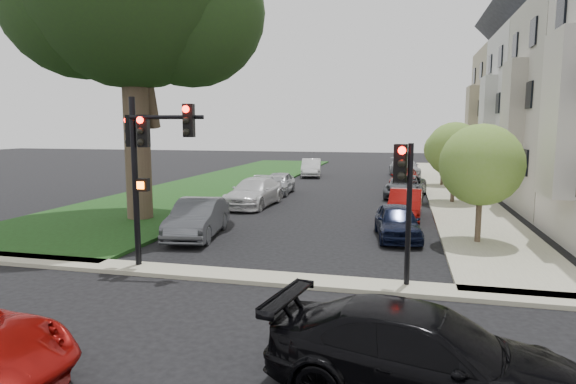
% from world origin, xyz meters
% --- Properties ---
extents(ground, '(140.00, 140.00, 0.00)m').
position_xyz_m(ground, '(0.00, 0.00, 0.00)').
color(ground, black).
rests_on(ground, ground).
extents(grass_strip, '(8.00, 44.00, 0.12)m').
position_xyz_m(grass_strip, '(-9.00, 24.00, 0.06)').
color(grass_strip, '#183311').
rests_on(grass_strip, ground).
extents(sidewalk_right, '(3.50, 44.00, 0.12)m').
position_xyz_m(sidewalk_right, '(6.75, 24.00, 0.06)').
color(sidewalk_right, '#9F9983').
rests_on(sidewalk_right, ground).
extents(sidewalk_cross, '(60.00, 1.00, 0.12)m').
position_xyz_m(sidewalk_cross, '(0.00, 2.00, 0.06)').
color(sidewalk_cross, '#9F9983').
rests_on(sidewalk_cross, ground).
extents(house_c, '(7.70, 7.55, 15.97)m').
position_xyz_m(house_c, '(12.45, 23.00, 6.93)').
color(house_c, '#B4B4B4').
rests_on(house_c, ground).
extents(house_d, '(7.70, 7.55, 15.97)m').
position_xyz_m(house_d, '(12.45, 30.50, 6.93)').
color(house_d, tan).
rests_on(house_d, ground).
extents(small_tree_a, '(2.81, 2.81, 4.21)m').
position_xyz_m(small_tree_a, '(6.20, 7.52, 2.80)').
color(small_tree_a, brown).
rests_on(small_tree_a, ground).
extents(small_tree_b, '(2.91, 2.91, 4.37)m').
position_xyz_m(small_tree_b, '(6.20, 16.87, 2.90)').
color(small_tree_b, brown).
rests_on(small_tree_b, ground).
extents(small_tree_c, '(2.56, 2.56, 3.84)m').
position_xyz_m(small_tree_c, '(6.20, 24.67, 2.55)').
color(small_tree_c, brown).
rests_on(small_tree_c, ground).
extents(traffic_signal_main, '(2.41, 0.63, 4.92)m').
position_xyz_m(traffic_signal_main, '(-3.41, 2.23, 3.39)').
color(traffic_signal_main, black).
rests_on(traffic_signal_main, ground).
extents(traffic_signal_secondary, '(0.49, 0.40, 3.69)m').
position_xyz_m(traffic_signal_secondary, '(3.65, 2.19, 2.58)').
color(traffic_signal_secondary, black).
rests_on(traffic_signal_secondary, ground).
extents(car_cross_far, '(5.13, 2.83, 1.41)m').
position_xyz_m(car_cross_far, '(4.02, -2.96, 0.70)').
color(car_cross_far, black).
rests_on(car_cross_far, ground).
extents(car_parked_0, '(1.98, 3.90, 1.27)m').
position_xyz_m(car_parked_0, '(3.45, 7.85, 0.64)').
color(car_parked_0, black).
rests_on(car_parked_0, ground).
extents(car_parked_1, '(1.57, 4.02, 1.30)m').
position_xyz_m(car_parked_1, '(3.74, 11.99, 0.65)').
color(car_parked_1, maroon).
rests_on(car_parked_1, ground).
extents(car_parked_2, '(2.59, 4.86, 1.30)m').
position_xyz_m(car_parked_2, '(3.76, 18.69, 0.65)').
color(car_parked_2, '#3F4247').
rests_on(car_parked_2, ground).
extents(car_parked_3, '(2.12, 4.32, 1.42)m').
position_xyz_m(car_parked_3, '(3.68, 23.37, 0.71)').
color(car_parked_3, maroon).
rests_on(car_parked_3, ground).
extents(car_parked_4, '(2.78, 5.48, 1.52)m').
position_xyz_m(car_parked_4, '(3.67, 31.20, 0.76)').
color(car_parked_4, '#999BA0').
rests_on(car_parked_4, ground).
extents(car_parked_5, '(2.15, 4.51, 1.43)m').
position_xyz_m(car_parked_5, '(-3.80, 6.36, 0.71)').
color(car_parked_5, '#3F4247').
rests_on(car_parked_5, ground).
extents(car_parked_6, '(2.31, 5.09, 1.44)m').
position_xyz_m(car_parked_6, '(-3.90, 13.69, 0.72)').
color(car_parked_6, silver).
rests_on(car_parked_6, ground).
extents(car_parked_7, '(1.77, 4.05, 1.36)m').
position_xyz_m(car_parked_7, '(-3.85, 18.46, 0.68)').
color(car_parked_7, '#999BA0').
rests_on(car_parked_7, ground).
extents(car_parked_9, '(2.23, 4.63, 1.46)m').
position_xyz_m(car_parked_9, '(-3.91, 29.45, 0.73)').
color(car_parked_9, silver).
rests_on(car_parked_9, ground).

